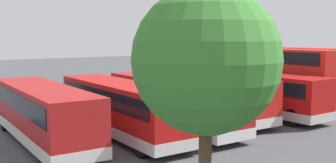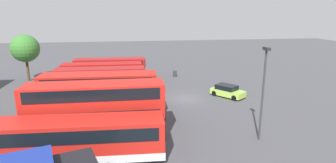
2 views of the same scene
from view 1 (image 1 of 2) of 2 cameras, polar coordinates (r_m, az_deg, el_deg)
ground_plane at (r=35.28m, az=-2.38°, el=-2.45°), size 140.00×140.00×0.00m
bus_single_deck_near_end at (r=37.29m, az=22.97°, el=0.03°), size 3.22×11.39×2.95m
bus_double_decker_second at (r=34.85m, az=19.17°, el=1.14°), size 2.86×10.79×4.55m
bus_double_decker_third at (r=32.00m, az=15.48°, el=0.82°), size 3.13×10.41×4.55m
bus_single_deck_fourth at (r=28.91m, az=11.66°, el=-1.30°), size 2.77×12.07×2.95m
bus_single_deck_fifth at (r=26.48m, az=5.97°, el=-1.92°), size 3.15×10.42×2.95m
bus_single_deck_sixth at (r=23.88m, az=0.53°, el=-2.80°), size 3.03×11.49×2.95m
bus_single_deck_seventh at (r=22.04m, az=-6.82°, el=-3.62°), size 2.99×11.22×2.95m
bus_single_deck_far_end at (r=21.27m, az=-17.59°, el=-4.25°), size 3.11×11.00×2.95m
car_hatchback_silver at (r=39.61m, az=-6.49°, el=-0.49°), size 4.24×3.80×1.43m
lamp_post_tall at (r=44.79m, az=7.51°, el=4.99°), size 0.70×0.30×7.38m
waste_bin_yellow at (r=31.30m, az=-21.15°, el=-3.15°), size 0.60×0.60×0.95m
tree_midright at (r=10.56m, az=5.53°, el=2.96°), size 4.01×4.01×6.85m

